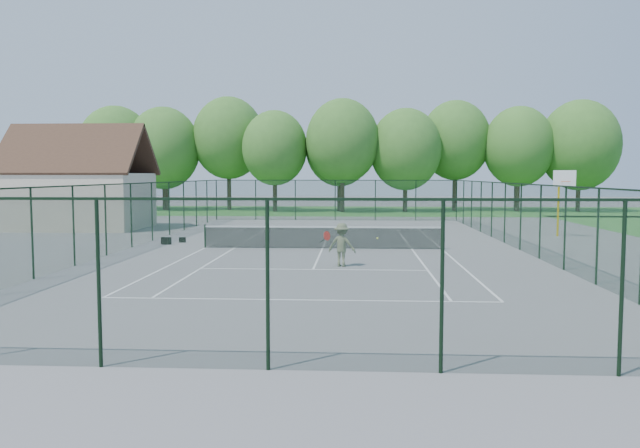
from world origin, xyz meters
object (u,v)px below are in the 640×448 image
Objects in this scene: basketball_goal at (562,190)px; sports_bag_a at (166,241)px; tennis_net at (322,236)px; tennis_player at (342,245)px.

basketball_goal is 21.21m from sports_bag_a.
sports_bag_a is at bearing 170.37° from tennis_net.
basketball_goal is at bearing 44.74° from tennis_player.
sports_bag_a is (-7.76, 1.32, -0.40)m from tennis_net.
tennis_player is (-11.75, -11.64, -1.76)m from basketball_goal.
sports_bag_a is at bearing 141.98° from tennis_player.
basketball_goal is 16.63m from tennis_player.
sports_bag_a is at bearing -166.89° from basketball_goal.
basketball_goal is (12.76, 6.10, 1.99)m from tennis_net.
tennis_net is 5.64m from tennis_player.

